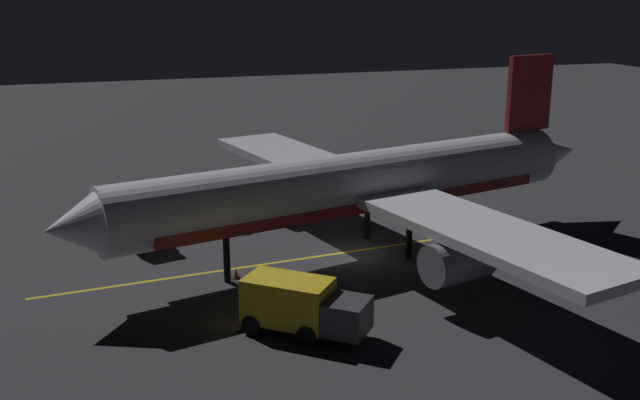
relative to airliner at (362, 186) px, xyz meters
The scene contains 10 objects.
ground_plane 4.23m from the airliner, 102.82° to the left, with size 180.00×180.00×0.20m, color #313135.
apron_guide_stripe 6.14m from the airliner, 88.94° to the left, with size 0.24×27.59×0.01m, color gold.
airliner is the anchor object (origin of this frame).
baggage_truck 14.33m from the airliner, 61.73° to the left, with size 6.22×3.53×2.42m.
catering_truck 11.28m from the airliner, 144.36° to the left, with size 5.24×5.62×2.50m.
ground_crew_worker 13.77m from the airliner, 66.09° to the left, with size 0.40×0.40×1.74m.
traffic_cone_near_left 8.80m from the airliner, 101.15° to the left, with size 0.50×0.50×0.55m.
traffic_cone_near_right 9.11m from the airliner, 133.07° to the left, with size 0.50×0.50×0.55m.
traffic_cone_under_wing 9.62m from the airliner, 146.13° to the left, with size 0.50×0.50×0.55m.
traffic_cone_far 8.76m from the airliner, 45.59° to the left, with size 0.50×0.50×0.55m.
Camera 1 is at (-37.98, 14.38, 14.95)m, focal length 41.71 mm.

